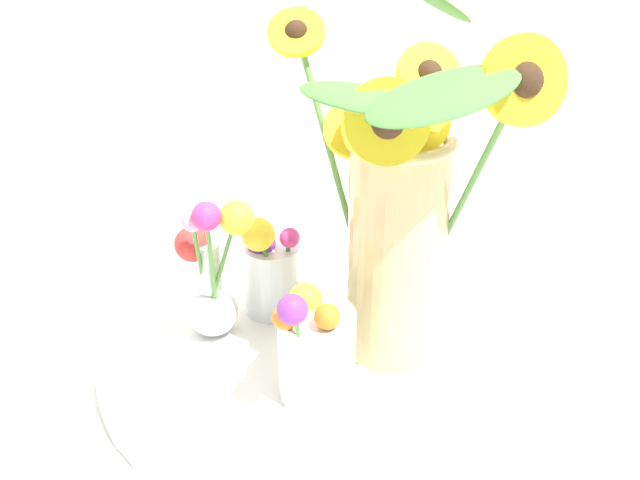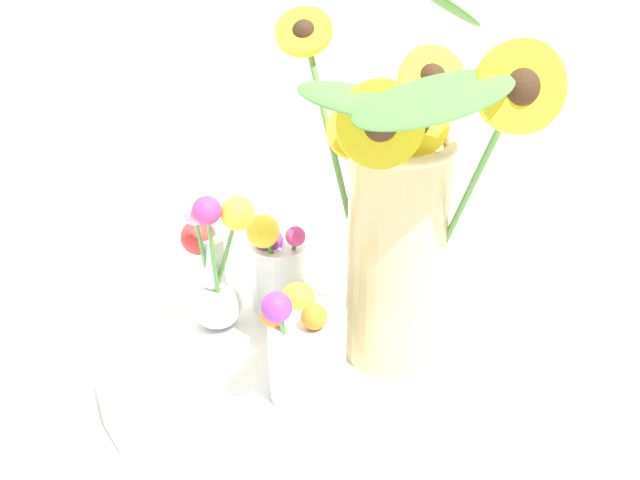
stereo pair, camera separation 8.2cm
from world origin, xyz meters
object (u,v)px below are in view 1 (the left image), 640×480
mason_jar_sunflowers (399,218)px  vase_small_back (271,270)px  vase_bulb_right (211,275)px  vase_small_center (315,348)px  serving_tray (320,350)px

mason_jar_sunflowers → vase_small_back: 0.20m
mason_jar_sunflowers → vase_small_back: (-0.12, 0.11, -0.11)m
mason_jar_sunflowers → vase_bulb_right: bearing=160.8°
vase_small_center → vase_small_back: vase_small_center is taller
serving_tray → mason_jar_sunflowers: size_ratio=1.23×
mason_jar_sunflowers → vase_bulb_right: 0.23m
vase_small_back → serving_tray: bearing=-60.8°
mason_jar_sunflowers → vase_small_center: 0.16m
serving_tray → vase_small_back: size_ratio=3.56×
serving_tray → vase_bulb_right: 0.16m
vase_small_center → vase_bulb_right: 0.16m
mason_jar_sunflowers → vase_small_center: bearing=-149.9°
mason_jar_sunflowers → vase_bulb_right: size_ratio=2.17×
serving_tray → vase_small_back: (-0.04, 0.08, 0.07)m
vase_bulb_right → vase_small_back: size_ratio=1.34×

